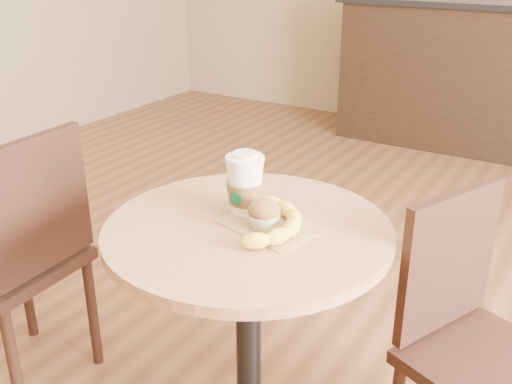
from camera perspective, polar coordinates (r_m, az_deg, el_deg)
cafe_table at (r=1.64m, az=-0.74°, el=-9.54°), size 0.75×0.75×0.75m
chair_left at (r=2.06m, az=-21.50°, el=-5.59°), size 0.41×0.41×0.91m
chair_right at (r=1.70m, az=20.07°, el=-13.13°), size 0.49×0.49×0.85m
service_counter at (r=4.59m, az=22.36°, el=9.98°), size 2.30×0.65×1.04m
kraft_bag at (r=1.54m, az=1.40°, el=-3.17°), size 0.28×0.24×0.00m
coffee_cup at (r=1.58m, az=-1.05°, el=0.56°), size 0.10×0.10×0.17m
muffin at (r=1.51m, az=0.75°, el=-2.11°), size 0.08×0.08×0.08m
banana at (r=1.50m, az=1.39°, el=-2.92°), size 0.27×0.33×0.04m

